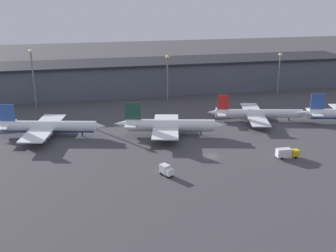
{
  "coord_description": "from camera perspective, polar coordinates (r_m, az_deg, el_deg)",
  "views": [
    {
      "loc": [
        -41.03,
        -124.32,
        54.77
      ],
      "look_at": [
        -11.54,
        16.54,
        6.0
      ],
      "focal_mm": 45.0,
      "sensor_mm": 36.0,
      "label": 1
    }
  ],
  "objects": [
    {
      "name": "ground",
      "position": [
        141.91,
        5.95,
        -4.09
      ],
      "size": [
        600.0,
        600.0,
        0.0
      ],
      "primitive_type": "plane",
      "color": "#423F44"
    },
    {
      "name": "terminal_building",
      "position": [
        225.06,
        -1.07,
        6.81
      ],
      "size": [
        205.89,
        26.71,
        16.58
      ],
      "color": "#4C515B",
      "rests_on": "ground"
    },
    {
      "name": "airplane_1",
      "position": [
        164.84,
        -16.06,
        -0.1
      ],
      "size": [
        44.05,
        33.92,
        12.38
      ],
      "rotation": [
        0.0,
        0.0,
        -0.22
      ],
      "color": "white",
      "rests_on": "ground"
    },
    {
      "name": "airplane_2",
      "position": [
        159.16,
        0.15,
        0.06
      ],
      "size": [
        41.91,
        30.74,
        12.75
      ],
      "rotation": [
        0.0,
        0.0,
        -0.22
      ],
      "color": "white",
      "rests_on": "ground"
    },
    {
      "name": "airplane_3",
      "position": [
        180.85,
        12.03,
        1.65
      ],
      "size": [
        42.63,
        34.23,
        10.92
      ],
      "rotation": [
        0.0,
        0.0,
        -0.22
      ],
      "color": "silver",
      "rests_on": "ground"
    },
    {
      "name": "service_vehicle_0",
      "position": [
        144.35,
        15.77,
        -3.51
      ],
      "size": [
        7.67,
        2.38,
        3.41
      ],
      "rotation": [
        0.0,
        0.0,
        -0.01
      ],
      "color": "gold",
      "rests_on": "ground"
    },
    {
      "name": "service_vehicle_1",
      "position": [
        126.82,
        -0.26,
        -5.97
      ],
      "size": [
        4.09,
        5.03,
        3.26
      ],
      "rotation": [
        0.0,
        0.0,
        -1.08
      ],
      "color": "white",
      "rests_on": "ground"
    },
    {
      "name": "lamp_post_0",
      "position": [
        203.05,
        -17.88,
        7.1
      ],
      "size": [
        1.8,
        1.8,
        26.96
      ],
      "color": "slate",
      "rests_on": "ground"
    },
    {
      "name": "lamp_post_1",
      "position": [
        206.55,
        -0.08,
        7.44
      ],
      "size": [
        1.8,
        1.8,
        22.23
      ],
      "color": "slate",
      "rests_on": "ground"
    },
    {
      "name": "lamp_post_2",
      "position": [
        225.89,
        14.85,
        7.67
      ],
      "size": [
        1.8,
        1.8,
        21.36
      ],
      "color": "slate",
      "rests_on": "ground"
    }
  ]
}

